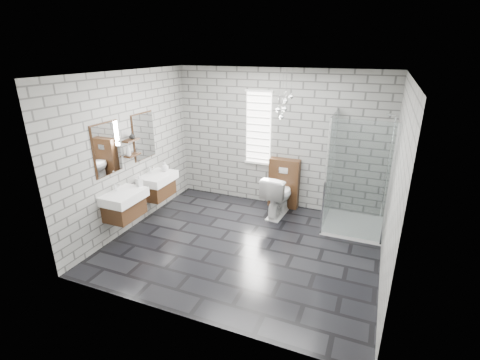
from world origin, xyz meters
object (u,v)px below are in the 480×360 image
Objects in this scene: cistern_panel at (284,183)px; shower_enclosure at (349,203)px; vanity_left at (122,197)px; vanity_right at (156,179)px; toilet at (278,195)px.

cistern_panel is 0.49× the size of shower_enclosure.
vanity_left reaches higher than cistern_panel.
vanity_left is 1.00× the size of vanity_right.
shower_enclosure is at bearing -21.54° from cistern_panel.
cistern_panel is (2.10, 1.33, -0.26)m from vanity_right.
shower_enclosure is at bearing 13.38° from vanity_right.
vanity_left is 2.80m from toilet.
cistern_panel is 1.21× the size of toilet.
vanity_left is at bearing -90.00° from vanity_right.
toilet is (-1.31, 0.09, -0.09)m from shower_enclosure.
vanity_left is at bearing -132.93° from cistern_panel.
toilet is at bearing 41.04° from vanity_left.
cistern_panel is at bearing 32.32° from vanity_right.
toilet is (0.00, -0.43, -0.09)m from cistern_panel.
toilet is (2.10, 1.83, -0.34)m from vanity_left.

